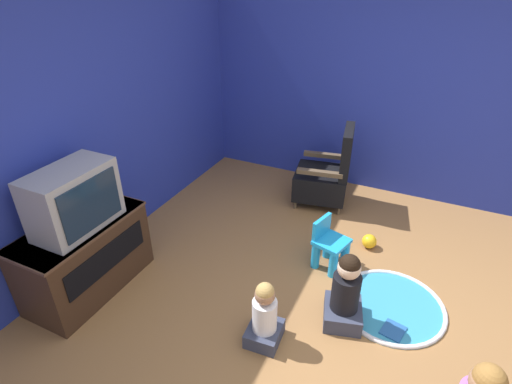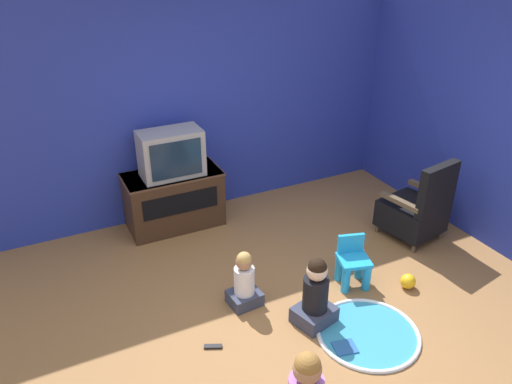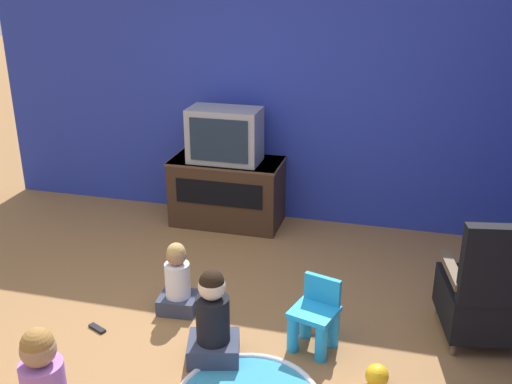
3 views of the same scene
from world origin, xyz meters
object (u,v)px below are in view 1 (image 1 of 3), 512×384
at_px(child_watching_left, 345,294).
at_px(book, 393,331).
at_px(toy_ball, 369,241).
at_px(tv_cabinet, 85,256).
at_px(television, 74,199).
at_px(black_armchair, 326,176).
at_px(child_watching_center, 265,317).
at_px(yellow_kid_chair, 329,247).

height_order(child_watching_left, book, child_watching_left).
bearing_deg(toy_ball, tv_cabinet, 127.62).
bearing_deg(television, black_armchair, -31.25).
xyz_separation_m(tv_cabinet, child_watching_left, (0.57, -2.12, -0.06)).
height_order(television, child_watching_center, television).
distance_m(child_watching_center, toy_ball, 1.59).
relative_size(tv_cabinet, television, 1.60).
height_order(tv_cabinet, book, tv_cabinet).
xyz_separation_m(tv_cabinet, television, (0.00, -0.04, 0.58)).
height_order(child_watching_left, child_watching_center, child_watching_left).
relative_size(child_watching_left, toy_ball, 4.49).
relative_size(tv_cabinet, toy_ball, 7.39).
relative_size(television, book, 3.14).
xyz_separation_m(black_armchair, child_watching_left, (-1.73, -0.68, -0.07)).
relative_size(yellow_kid_chair, child_watching_left, 0.75).
relative_size(black_armchair, book, 4.44).
distance_m(black_armchair, book, 2.03).
xyz_separation_m(tv_cabinet, child_watching_center, (0.13, -1.63, -0.10)).
distance_m(toy_ball, book, 1.09).
height_order(child_watching_center, toy_ball, child_watching_center).
bearing_deg(tv_cabinet, book, -76.12).
bearing_deg(yellow_kid_chair, television, 139.97).
relative_size(child_watching_left, child_watching_center, 1.18).
height_order(television, black_armchair, television).
bearing_deg(book, child_watching_left, -70.11).
height_order(television, child_watching_left, television).
distance_m(television, child_watching_left, 2.25).
bearing_deg(child_watching_center, book, -65.36).
bearing_deg(black_armchair, television, -41.47).
bearing_deg(television, yellow_kid_chair, -56.24).
relative_size(television, black_armchair, 0.71).
relative_size(yellow_kid_chair, book, 2.28).
height_order(tv_cabinet, yellow_kid_chair, tv_cabinet).
xyz_separation_m(tv_cabinet, toy_ball, (1.63, -2.12, -0.27)).
height_order(tv_cabinet, child_watching_center, tv_cabinet).
relative_size(tv_cabinet, black_armchair, 1.13).
bearing_deg(tv_cabinet, toy_ball, -52.38).
height_order(black_armchair, book, black_armchair).
bearing_deg(toy_ball, television, 128.19).
bearing_deg(black_armchair, child_watching_center, -5.16).
xyz_separation_m(tv_cabinet, book, (0.62, -2.52, -0.33)).
bearing_deg(tv_cabinet, yellow_kid_chair, -56.87).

